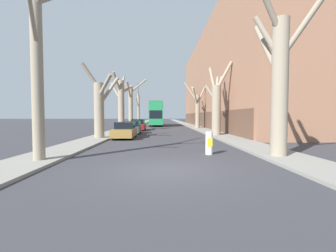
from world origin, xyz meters
TOP-DOWN VIEW (x-y plane):
  - ground_plane at (0.00, 0.00)m, footprint 300.00×300.00m
  - sidewalk_left at (-5.50, 50.00)m, footprint 2.29×120.00m
  - sidewalk_right at (5.50, 50.00)m, footprint 2.29×120.00m
  - building_facade_right at (11.64, 31.31)m, footprint 10.08×46.65m
  - street_tree_left_0 at (-5.11, 1.51)m, footprint 1.41×3.94m
  - street_tree_left_1 at (-5.24, 10.90)m, footprint 2.79×3.53m
  - street_tree_left_2 at (-5.34, 21.15)m, footprint 3.12×3.05m
  - street_tree_left_3 at (-5.33, 29.83)m, footprint 5.72×2.84m
  - street_tree_left_4 at (-5.08, 40.07)m, footprint 1.63×3.72m
  - street_tree_right_0 at (5.14, 2.19)m, footprint 3.77×2.87m
  - street_tree_right_1 at (5.17, 13.69)m, footprint 2.76×3.05m
  - street_tree_right_2 at (5.16, 25.62)m, footprint 3.51×4.09m
  - double_decker_bus at (-1.12, 35.58)m, footprint 2.48×10.07m
  - parked_car_0 at (-3.28, 11.48)m, footprint 1.71×3.96m
  - parked_car_1 at (-3.28, 16.50)m, footprint 1.71×4.02m
  - parked_car_2 at (-3.28, 22.15)m, footprint 1.86×4.48m
  - traffic_bollard at (2.24, 3.22)m, footprint 0.35×0.36m

SIDE VIEW (x-z plane):
  - ground_plane at x=0.00m, z-range 0.00..0.00m
  - sidewalk_left at x=-5.50m, z-range 0.00..0.12m
  - sidewalk_right at x=5.50m, z-range 0.00..0.12m
  - traffic_bollard at x=2.24m, z-range 0.00..1.13m
  - parked_car_1 at x=-3.28m, z-range -0.04..1.35m
  - parked_car_0 at x=-3.28m, z-range -0.04..1.36m
  - parked_car_2 at x=-3.28m, z-range -0.05..1.44m
  - double_decker_bus at x=-1.12m, z-range 0.30..4.86m
  - street_tree_left_1 at x=-5.24m, z-range -0.39..5.77m
  - street_tree_right_1 at x=5.17m, z-range -0.48..6.68m
  - street_tree_right_2 at x=5.16m, z-range -0.35..6.70m
  - street_tree_left_2 at x=-5.34m, z-range -0.05..7.25m
  - street_tree_right_0 at x=5.14m, z-range -0.65..7.99m
  - street_tree_left_4 at x=-5.08m, z-range -0.70..8.11m
  - street_tree_left_0 at x=-5.11m, z-range -0.44..8.00m
  - street_tree_left_3 at x=-5.33m, z-range -0.15..8.04m
  - building_facade_right at x=11.64m, z-range -0.01..15.72m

